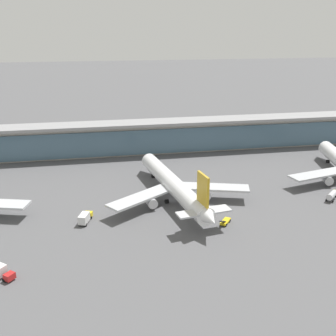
# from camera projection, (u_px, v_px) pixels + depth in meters

# --- Properties ---
(ground_plane) EXTENTS (1200.00, 1200.00, 0.00)m
(ground_plane) POSITION_uv_depth(u_px,v_px,m) (174.00, 199.00, 138.37)
(ground_plane) COLOR #515154
(airliner_centre_stand) EXTENTS (48.88, 64.18, 17.13)m
(airliner_centre_stand) POSITION_uv_depth(u_px,v_px,m) (174.00, 185.00, 136.07)
(airliner_centre_stand) COLOR white
(airliner_centre_stand) RESTS_ON ground
(service_truck_mid_apron_yellow) EXTENTS (5.30, 6.16, 2.70)m
(service_truck_mid_apron_yellow) POSITION_uv_depth(u_px,v_px,m) (225.00, 221.00, 120.95)
(service_truck_mid_apron_yellow) COLOR yellow
(service_truck_mid_apron_yellow) RESTS_ON ground
(service_truck_by_tail_olive) EXTENTS (7.94, 7.37, 2.95)m
(service_truck_by_tail_olive) POSITION_uv_depth(u_px,v_px,m) (333.00, 195.00, 137.96)
(service_truck_by_tail_olive) COLOR olive
(service_truck_by_tail_olive) RESTS_ON ground
(service_truck_on_taxiway_yellow) EXTENTS (4.49, 7.65, 3.10)m
(service_truck_on_taxiway_yellow) POSITION_uv_depth(u_px,v_px,m) (85.00, 217.00, 121.52)
(service_truck_on_taxiway_yellow) COLOR yellow
(service_truck_on_taxiway_yellow) RESTS_ON ground
(terminal_building) EXTENTS (261.96, 12.80, 15.20)m
(terminal_building) POSITION_uv_depth(u_px,v_px,m) (150.00, 136.00, 186.99)
(terminal_building) COLOR #B2ADA3
(terminal_building) RESTS_ON ground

